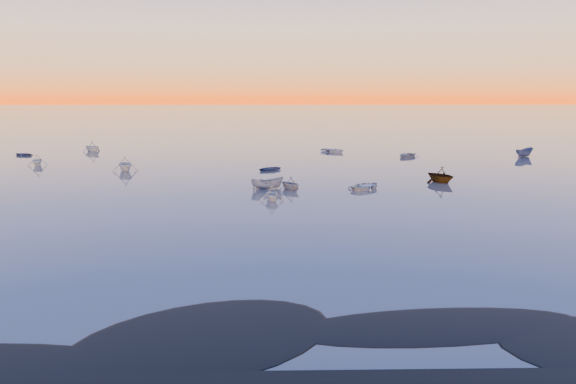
{
  "coord_description": "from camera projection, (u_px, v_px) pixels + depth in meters",
  "views": [
    {
      "loc": [
        0.48,
        -23.58,
        11.01
      ],
      "look_at": [
        1.56,
        28.0,
        1.59
      ],
      "focal_mm": 35.0,
      "sensor_mm": 36.0,
      "label": 1
    }
  ],
  "objects": [
    {
      "name": "ground",
      "position": [
        274.0,
        141.0,
        123.51
      ],
      "size": [
        600.0,
        600.0,
        0.0
      ],
      "primitive_type": "plane",
      "color": "#615751",
      "rests_on": "ground"
    },
    {
      "name": "boat_near_right",
      "position": [
        290.0,
        189.0,
        62.95
      ],
      "size": [
        3.45,
        3.09,
        1.13
      ],
      "primitive_type": "imported",
      "rotation": [
        0.0,
        0.0,
        3.78
      ],
      "color": "slate",
      "rests_on": "ground"
    },
    {
      "name": "moored_fleet",
      "position": [
        273.0,
        171.0,
        77.28
      ],
      "size": [
        124.0,
        58.0,
        1.2
      ],
      "primitive_type": null,
      "color": "white",
      "rests_on": "ground"
    },
    {
      "name": "mud_lobes",
      "position": [
        266.0,
        349.0,
        24.17
      ],
      "size": [
        140.0,
        6.0,
        0.07
      ],
      "primitive_type": null,
      "color": "black",
      "rests_on": "ground"
    },
    {
      "name": "boat_near_center",
      "position": [
        267.0,
        189.0,
        63.16
      ],
      "size": [
        2.45,
        4.03,
        1.3
      ],
      "primitive_type": "imported",
      "rotation": [
        0.0,
        0.0,
        1.81
      ],
      "color": "slate",
      "rests_on": "ground"
    }
  ]
}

